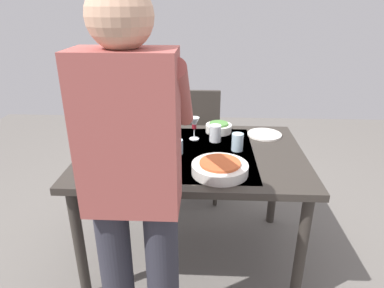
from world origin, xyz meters
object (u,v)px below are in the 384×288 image
water_cup_far_right (215,133)px  dinner_plate_near (264,134)px  wine_glass_right (194,124)px  water_cup_far_left (108,164)px  person_server (134,185)px  side_bowl_salad (219,128)px  wine_glass_left (139,156)px  dining_table (192,164)px  chair_near (196,137)px  water_cup_near_right (237,142)px  water_cup_near_left (177,147)px  wine_bottle (152,162)px  serving_bowl_pasta (220,168)px

water_cup_far_right → dinner_plate_near: water_cup_far_right is taller
wine_glass_right → water_cup_far_left: size_ratio=1.49×
person_server → side_bowl_salad: person_server is taller
wine_glass_left → dining_table: bearing=-131.6°
chair_near → wine_glass_right: (-0.01, 0.65, 0.35)m
chair_near → side_bowl_salad: bearing=108.6°
dining_table → wine_glass_right: bearing=-91.5°
water_cup_near_right → water_cup_far_right: size_ratio=1.00×
dinner_plate_near → side_bowl_salad: bearing=-8.5°
person_server → dinner_plate_near: 1.24m
water_cup_near_left → side_bowl_salad: water_cup_near_left is taller
chair_near → person_server: 1.66m
wine_glass_left → water_cup_far_right: 0.62m
chair_near → water_cup_near_left: 0.94m
water_cup_near_left → water_cup_far_right: bearing=-138.0°
wine_bottle → serving_bowl_pasta: wine_bottle is taller
water_cup_far_right → wine_bottle: bearing=59.7°
person_server → side_bowl_salad: bearing=-108.6°
serving_bowl_pasta → wine_bottle: bearing=17.0°
water_cup_near_left → serving_bowl_pasta: water_cup_near_left is taller
wine_glass_right → water_cup_near_left: size_ratio=1.71×
chair_near → water_cup_far_left: chair_near is taller
dining_table → water_cup_far_left: water_cup_far_left is taller
wine_bottle → person_server: bearing=88.2°
person_server → water_cup_near_right: (-0.47, -0.77, -0.13)m
water_cup_far_left → wine_glass_right: bearing=-131.3°
chair_near → wine_glass_right: 0.74m
person_server → dinner_plate_near: bearing=-123.2°
chair_near → water_cup_near_right: 0.92m
water_cup_far_right → serving_bowl_pasta: size_ratio=0.36×
dining_table → chair_near: (0.00, -0.85, -0.16)m
wine_glass_right → water_cup_far_right: (-0.14, 0.03, -0.05)m
side_bowl_salad → water_cup_far_right: bearing=80.7°
side_bowl_salad → dinner_plate_near: (-0.31, 0.05, -0.03)m
water_cup_near_left → water_cup_far_left: water_cup_far_left is taller
dining_table → water_cup_far_left: (0.43, 0.30, 0.13)m
dining_table → side_bowl_salad: side_bowl_salad is taller
wine_glass_left → side_bowl_salad: wine_glass_left is taller
side_bowl_salad → serving_bowl_pasta: bearing=89.1°
wine_bottle → wine_glass_right: 0.61m
water_cup_far_left → side_bowl_salad: (-0.60, -0.64, -0.02)m
chair_near → wine_bottle: bearing=81.8°
dining_table → wine_bottle: (0.18, 0.38, 0.19)m
dining_table → serving_bowl_pasta: 0.34m
water_cup_near_right → dinner_plate_near: size_ratio=0.47×
chair_near → water_cup_near_left: chair_near is taller
water_cup_near_right → water_cup_far_right: 0.19m
wine_glass_right → water_cup_near_left: bearing=68.4°
wine_glass_left → wine_bottle: bearing=134.1°
chair_near → water_cup_far_right: chair_near is taller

